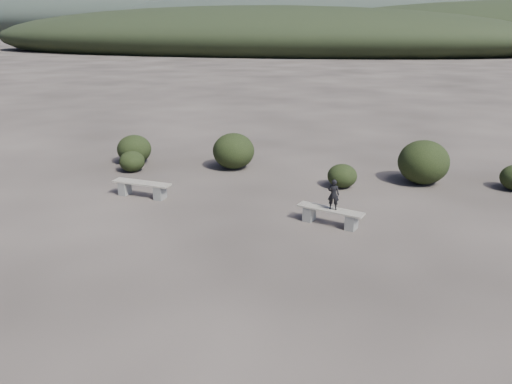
# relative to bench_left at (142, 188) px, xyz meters

# --- Properties ---
(ground) EXTENTS (1200.00, 1200.00, 0.00)m
(ground) POSITION_rel_bench_left_xyz_m (4.70, -5.27, -0.30)
(ground) COLOR #2C2622
(ground) RESTS_ON ground
(bench_left) EXTENTS (2.03, 0.62, 0.50)m
(bench_left) POSITION_rel_bench_left_xyz_m (0.00, 0.00, 0.00)
(bench_left) COLOR slate
(bench_left) RESTS_ON ground
(bench_right) EXTENTS (1.94, 0.92, 0.48)m
(bench_right) POSITION_rel_bench_left_xyz_m (6.19, -0.87, -0.01)
(bench_right) COLOR slate
(bench_right) RESTS_ON ground
(seated_person) EXTENTS (0.32, 0.21, 0.87)m
(seated_person) POSITION_rel_bench_left_xyz_m (6.25, -0.89, 0.61)
(seated_person) COLOR black
(seated_person) RESTS_ON bench_right
(shrub_a) EXTENTS (0.96, 0.96, 0.78)m
(shrub_a) POSITION_rel_bench_left_xyz_m (-1.72, 2.60, 0.09)
(shrub_a) COLOR black
(shrub_a) RESTS_ON ground
(shrub_b) EXTENTS (1.61, 1.61, 1.38)m
(shrub_b) POSITION_rel_bench_left_xyz_m (1.90, 3.99, 0.39)
(shrub_b) COLOR black
(shrub_b) RESTS_ON ground
(shrub_c) EXTENTS (1.02, 1.02, 0.81)m
(shrub_c) POSITION_rel_bench_left_xyz_m (6.20, 2.63, 0.10)
(shrub_c) COLOR black
(shrub_c) RESTS_ON ground
(shrub_d) EXTENTS (1.76, 1.76, 1.54)m
(shrub_d) POSITION_rel_bench_left_xyz_m (8.89, 3.81, 0.47)
(shrub_d) COLOR black
(shrub_d) RESTS_ON ground
(shrub_f) EXTENTS (1.35, 1.35, 1.14)m
(shrub_f) POSITION_rel_bench_left_xyz_m (-2.19, 3.72, 0.27)
(shrub_f) COLOR black
(shrub_f) RESTS_ON ground
(mountain_ridges) EXTENTS (500.00, 400.00, 56.00)m
(mountain_ridges) POSITION_rel_bench_left_xyz_m (-2.78, 333.79, 10.53)
(mountain_ridges) COLOR black
(mountain_ridges) RESTS_ON ground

